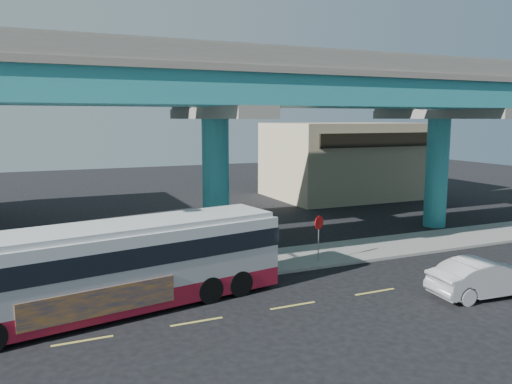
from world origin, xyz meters
name	(u,v)px	position (x,y,z in m)	size (l,w,h in m)	color
ground	(290,303)	(0.00, 0.00, 0.00)	(120.00, 120.00, 0.00)	black
sidewalk	(239,265)	(0.00, 5.50, 0.07)	(70.00, 4.00, 0.15)	gray
lane_markings	(293,305)	(0.00, -0.30, 0.01)	(58.00, 0.12, 0.01)	#D8C64C
viaduct	(214,87)	(0.00, 9.11, 9.14)	(52.00, 12.40, 11.70)	teal
building_beige	(346,160)	(18.00, 22.98, 3.51)	(14.00, 10.23, 7.00)	tan
transit_bus	(118,264)	(-6.43, 1.99, 1.88)	(13.62, 5.18, 3.43)	maroon
sedan	(484,278)	(7.88, -2.54, 0.80)	(4.96, 2.07, 1.60)	#A1A1A6
stop_sign	(319,229)	(3.82, 4.18, 1.88)	(0.68, 0.31, 2.42)	gray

